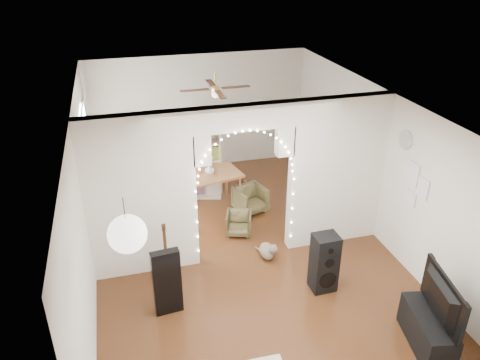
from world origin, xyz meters
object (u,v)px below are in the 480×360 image
object	(u,v)px
floor_speaker	(324,263)
media_console	(427,331)
acoustic_guitar	(166,261)
bookcase	(184,162)
dining_chair_left	(239,223)
dining_table	(210,177)
dining_chair_right	(250,199)

from	to	relation	value
floor_speaker	media_console	xyz separation A→B (m)	(0.85, -1.45, -0.23)
acoustic_guitar	media_console	bearing A→B (deg)	-57.68
bookcase	dining_chair_left	size ratio (longest dim) A/B	3.37
dining_table	acoustic_guitar	bearing A→B (deg)	-129.82
bookcase	dining_table	distance (m)	0.74
dining_chair_left	media_console	bearing A→B (deg)	-43.87
dining_table	bookcase	bearing A→B (deg)	112.63
media_console	dining_table	bearing A→B (deg)	126.04
floor_speaker	dining_table	distance (m)	3.20
dining_table	dining_chair_left	bearing A→B (deg)	-86.48
dining_table	dining_chair_right	size ratio (longest dim) A/B	2.32
acoustic_guitar	dining_chair_left	size ratio (longest dim) A/B	1.97
floor_speaker	dining_chair_left	distance (m)	2.06
floor_speaker	bookcase	size ratio (longest dim) A/B	0.62
acoustic_guitar	dining_chair_right	size ratio (longest dim) A/B	1.59
dining_chair_left	dining_chair_right	world-z (taller)	dining_chair_right
acoustic_guitar	media_console	size ratio (longest dim) A/B	0.92
dining_chair_left	dining_chair_right	bearing A→B (deg)	78.00
floor_speaker	dining_chair_left	size ratio (longest dim) A/B	2.08
acoustic_guitar	dining_table	size ratio (longest dim) A/B	0.69
floor_speaker	media_console	world-z (taller)	floor_speaker
floor_speaker	dining_chair_right	xyz separation A→B (m)	(-0.41, 2.60, -0.22)
media_console	dining_chair_right	bearing A→B (deg)	118.99
floor_speaker	dining_chair_right	size ratio (longest dim) A/B	1.68
acoustic_guitar	dining_chair_left	xyz separation A→B (m)	(1.47, 1.05, -0.19)
acoustic_guitar	media_console	world-z (taller)	acoustic_guitar
bookcase	media_console	bearing A→B (deg)	-48.60
bookcase	dining_chair_left	bearing A→B (deg)	-51.72
floor_speaker	dining_table	size ratio (longest dim) A/B	0.73
dining_table	dining_chair_left	xyz separation A→B (m)	(0.30, -1.12, -0.47)
dining_chair_right	media_console	bearing A→B (deg)	-89.56
dining_table	floor_speaker	bearing A→B (deg)	-80.34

